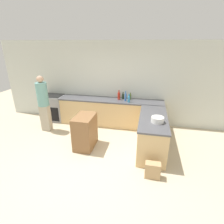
% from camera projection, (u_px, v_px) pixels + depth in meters
% --- Properties ---
extents(ground_plane, '(14.00, 14.00, 0.00)m').
position_uv_depth(ground_plane, '(91.00, 162.00, 4.10)').
color(ground_plane, beige).
extents(wall_back, '(8.00, 0.06, 2.70)m').
position_uv_depth(wall_back, '(113.00, 84.00, 5.82)').
color(wall_back, silver).
rests_on(wall_back, ground_plane).
extents(counter_back, '(3.41, 0.63, 0.90)m').
position_uv_depth(counter_back, '(111.00, 112.00, 5.85)').
color(counter_back, '#D6B27A').
rests_on(counter_back, ground_plane).
extents(counter_peninsula, '(0.69, 1.79, 0.90)m').
position_uv_depth(counter_peninsula, '(152.00, 133.00, 4.51)').
color(counter_peninsula, '#D6B27A').
rests_on(counter_peninsula, ground_plane).
extents(range_oven, '(0.74, 0.59, 0.91)m').
position_uv_depth(range_oven, '(54.00, 108.00, 6.26)').
color(range_oven, '#99999E').
rests_on(range_oven, ground_plane).
extents(island_table, '(0.47, 0.73, 0.88)m').
position_uv_depth(island_table, '(85.00, 132.00, 4.59)').
color(island_table, brown).
rests_on(island_table, ground_plane).
extents(mixing_bowl, '(0.29, 0.29, 0.13)m').
position_uv_depth(mixing_bowl, '(158.00, 120.00, 4.04)').
color(mixing_bowl, white).
rests_on(mixing_bowl, counter_peninsula).
extents(olive_oil_bottle, '(0.06, 0.06, 0.23)m').
position_uv_depth(olive_oil_bottle, '(130.00, 97.00, 5.66)').
color(olive_oil_bottle, '#475B1E').
rests_on(olive_oil_bottle, counter_back).
extents(water_bottle_blue, '(0.06, 0.06, 0.32)m').
position_uv_depth(water_bottle_blue, '(125.00, 97.00, 5.50)').
color(water_bottle_blue, '#386BB7').
rests_on(water_bottle_blue, counter_back).
extents(dish_soap_bottle, '(0.07, 0.07, 0.26)m').
position_uv_depth(dish_soap_bottle, '(129.00, 99.00, 5.40)').
color(dish_soap_bottle, '#338CBF').
rests_on(dish_soap_bottle, counter_back).
extents(hot_sauce_bottle, '(0.08, 0.08, 0.31)m').
position_uv_depth(hot_sauce_bottle, '(119.00, 96.00, 5.64)').
color(hot_sauce_bottle, red).
rests_on(hot_sauce_bottle, counter_back).
extents(wine_bottle_dark, '(0.06, 0.06, 0.23)m').
position_uv_depth(wine_bottle_dark, '(123.00, 96.00, 5.72)').
color(wine_bottle_dark, black).
rests_on(wine_bottle_dark, counter_back).
extents(person_by_range, '(0.33, 0.33, 1.74)m').
position_uv_depth(person_by_range, '(43.00, 102.00, 5.29)').
color(person_by_range, '#ADA38E').
rests_on(person_by_range, ground_plane).
extents(paper_bag, '(0.31, 0.17, 0.35)m').
position_uv_depth(paper_bag, '(153.00, 170.00, 3.59)').
color(paper_bag, tan).
rests_on(paper_bag, ground_plane).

